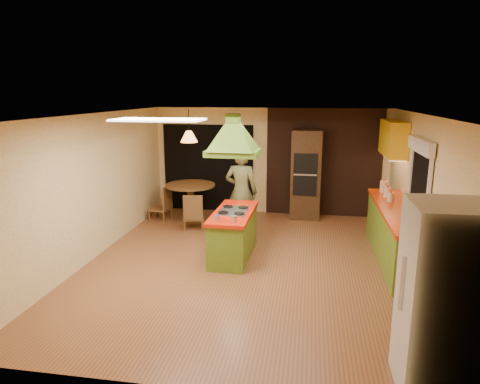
% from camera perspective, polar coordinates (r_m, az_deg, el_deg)
% --- Properties ---
extents(ground, '(6.50, 6.50, 0.00)m').
position_cam_1_polar(ground, '(7.40, 1.41, -9.47)').
color(ground, brown).
rests_on(ground, ground).
extents(room_walls, '(5.50, 6.50, 6.50)m').
position_cam_1_polar(room_walls, '(7.02, 1.47, -0.00)').
color(room_walls, beige).
rests_on(room_walls, ground).
extents(ceiling_plane, '(6.50, 6.50, 0.00)m').
position_cam_1_polar(ceiling_plane, '(6.84, 1.53, 10.25)').
color(ceiling_plane, silver).
rests_on(ceiling_plane, room_walls).
extents(brick_panel, '(2.64, 0.03, 2.50)m').
position_cam_1_polar(brick_panel, '(10.13, 11.07, 3.83)').
color(brick_panel, '#381E14').
rests_on(brick_panel, ground).
extents(nook_opening, '(2.20, 0.03, 2.10)m').
position_cam_1_polar(nook_opening, '(10.45, -4.25, 3.20)').
color(nook_opening, black).
rests_on(nook_opening, ground).
extents(right_counter, '(0.62, 3.05, 0.92)m').
position_cam_1_polar(right_counter, '(7.89, 20.06, -5.26)').
color(right_counter, olive).
rests_on(right_counter, ground).
extents(upper_cabinets, '(0.34, 1.40, 0.70)m').
position_cam_1_polar(upper_cabinets, '(9.16, 19.76, 6.76)').
color(upper_cabinets, yellow).
rests_on(upper_cabinets, room_walls).
extents(window_right, '(0.12, 1.35, 1.06)m').
position_cam_1_polar(window_right, '(7.46, 22.98, 3.82)').
color(window_right, black).
rests_on(window_right, room_walls).
extents(fluor_panel, '(1.20, 0.60, 0.03)m').
position_cam_1_polar(fluor_panel, '(5.94, -10.83, 9.44)').
color(fluor_panel, white).
rests_on(fluor_panel, ceiling_plane).
extents(kitchen_island, '(0.68, 1.64, 0.84)m').
position_cam_1_polar(kitchen_island, '(7.58, -0.87, -5.54)').
color(kitchen_island, olive).
rests_on(kitchen_island, ground).
extents(range_hood, '(0.90, 0.66, 0.78)m').
position_cam_1_polar(range_hood, '(7.20, -0.92, 8.46)').
color(range_hood, '#53751D').
rests_on(range_hood, ceiling_plane).
extents(man, '(0.69, 0.48, 1.80)m').
position_cam_1_polar(man, '(8.56, 0.17, -0.01)').
color(man, '#4F4F2A').
rests_on(man, ground).
extents(refrigerator, '(0.78, 0.73, 1.88)m').
position_cam_1_polar(refrigerator, '(4.56, 25.76, -12.94)').
color(refrigerator, silver).
rests_on(refrigerator, ground).
extents(wall_oven, '(0.69, 0.62, 2.03)m').
position_cam_1_polar(wall_oven, '(9.89, 8.71, 2.32)').
color(wall_oven, '#4A2E18').
rests_on(wall_oven, ground).
extents(dining_table, '(1.12, 1.12, 0.83)m').
position_cam_1_polar(dining_table, '(9.75, -6.61, -0.34)').
color(dining_table, brown).
rests_on(dining_table, ground).
extents(chair_left, '(0.49, 0.49, 0.78)m').
position_cam_1_polar(chair_left, '(9.92, -10.63, -1.41)').
color(chair_left, brown).
rests_on(chair_left, ground).
extents(chair_near, '(0.50, 0.50, 0.78)m').
position_cam_1_polar(chair_near, '(9.13, -6.18, -2.55)').
color(chair_near, brown).
rests_on(chair_near, ground).
extents(pendant_lamp, '(0.41, 0.41, 0.25)m').
position_cam_1_polar(pendant_lamp, '(9.53, -6.81, 7.35)').
color(pendant_lamp, '#FF9E3F').
rests_on(pendant_lamp, ceiling_plane).
extents(canister_large, '(0.19, 0.19, 0.23)m').
position_cam_1_polar(canister_large, '(8.90, 18.65, 0.71)').
color(canister_large, '#F5E2C5').
rests_on(canister_large, right_counter).
extents(canister_medium, '(0.15, 0.15, 0.19)m').
position_cam_1_polar(canister_medium, '(8.50, 19.07, -0.04)').
color(canister_medium, beige).
rests_on(canister_medium, right_counter).
extents(canister_small, '(0.12, 0.12, 0.16)m').
position_cam_1_polar(canister_small, '(8.18, 19.43, -0.66)').
color(canister_small, beige).
rests_on(canister_small, right_counter).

